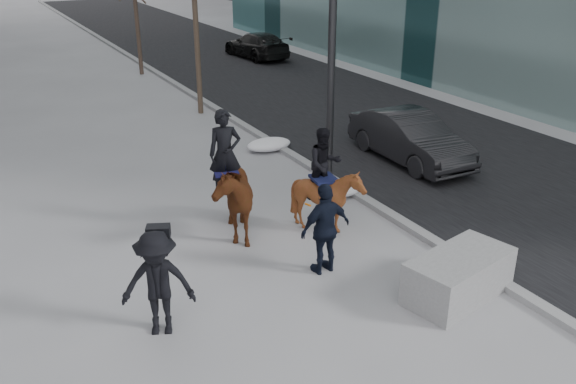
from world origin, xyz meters
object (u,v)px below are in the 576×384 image
car_near (410,137)px  mounted_right (327,192)px  planter (459,276)px  mounted_left (229,190)px

car_near → mounted_right: (-4.31, -2.60, 0.22)m
planter → car_near: car_near is taller
mounted_left → planter: bearing=-58.7°
planter → mounted_right: bearing=101.6°
mounted_left → mounted_right: (1.83, -0.85, -0.09)m
planter → car_near: 6.89m
mounted_right → mounted_left: bearing=154.9°
mounted_left → car_near: bearing=15.9°
mounted_right → planter: bearing=-78.4°
car_near → mounted_left: size_ratio=1.55×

